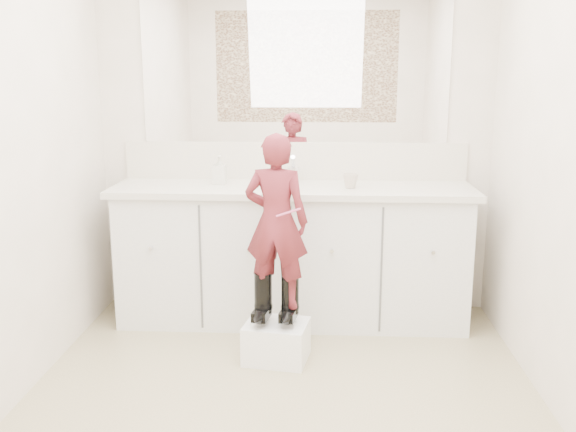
{
  "coord_description": "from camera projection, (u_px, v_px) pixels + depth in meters",
  "views": [
    {
      "loc": [
        0.19,
        -2.78,
        1.59
      ],
      "look_at": [
        -0.0,
        0.74,
        0.8
      ],
      "focal_mm": 40.0,
      "sensor_mm": 36.0,
      "label": 1
    }
  ],
  "objects": [
    {
      "name": "floor",
      "position": [
        280.0,
        413.0,
        3.06
      ],
      "size": [
        3.0,
        3.0,
        0.0
      ],
      "primitive_type": "plane",
      "color": "#8E815D",
      "rests_on": "ground"
    },
    {
      "name": "wall_back",
      "position": [
        295.0,
        133.0,
        4.26
      ],
      "size": [
        2.6,
        0.0,
        2.6
      ],
      "primitive_type": "plane",
      "rotation": [
        1.57,
        0.0,
        0.0
      ],
      "color": "beige",
      "rests_on": "floor"
    },
    {
      "name": "wall_front",
      "position": [
        232.0,
        265.0,
        1.34
      ],
      "size": [
        2.6,
        0.0,
        2.6
      ],
      "primitive_type": "plane",
      "rotation": [
        -1.57,
        0.0,
        0.0
      ],
      "color": "beige",
      "rests_on": "floor"
    },
    {
      "name": "vanity_cabinet",
      "position": [
        292.0,
        256.0,
        4.17
      ],
      "size": [
        2.2,
        0.55,
        0.85
      ],
      "primitive_type": "cube",
      "color": "silver",
      "rests_on": "floor"
    },
    {
      "name": "countertop",
      "position": [
        292.0,
        189.0,
        4.05
      ],
      "size": [
        2.28,
        0.58,
        0.04
      ],
      "primitive_type": "cube",
      "color": "beige",
      "rests_on": "vanity_cabinet"
    },
    {
      "name": "backsplash",
      "position": [
        294.0,
        161.0,
        4.29
      ],
      "size": [
        2.28,
        0.03,
        0.25
      ],
      "primitive_type": "cube",
      "color": "beige",
      "rests_on": "countertop"
    },
    {
      "name": "mirror",
      "position": [
        295.0,
        65.0,
        4.16
      ],
      "size": [
        2.0,
        0.02,
        1.0
      ],
      "primitive_type": "cube",
      "color": "white",
      "rests_on": "wall_back"
    },
    {
      "name": "dot_panel",
      "position": [
        228.0,
        43.0,
        1.25
      ],
      "size": [
        2.0,
        0.01,
        1.2
      ],
      "primitive_type": "cube",
      "color": "#472819",
      "rests_on": "wall_front"
    },
    {
      "name": "faucet",
      "position": [
        294.0,
        175.0,
        4.2
      ],
      "size": [
        0.08,
        0.08,
        0.1
      ],
      "primitive_type": "cylinder",
      "color": "silver",
      "rests_on": "countertop"
    },
    {
      "name": "cup",
      "position": [
        350.0,
        181.0,
        3.98
      ],
      "size": [
        0.11,
        0.11,
        0.09
      ],
      "primitive_type": "imported",
      "rotation": [
        0.0,
        0.0,
        -0.14
      ],
      "color": "#BFAE99",
      "rests_on": "countertop"
    },
    {
      "name": "soap_bottle",
      "position": [
        219.0,
        170.0,
        4.12
      ],
      "size": [
        0.09,
        0.09,
        0.18
      ],
      "primitive_type": "imported",
      "rotation": [
        0.0,
        0.0,
        -0.06
      ],
      "color": "beige",
      "rests_on": "countertop"
    },
    {
      "name": "step_stool",
      "position": [
        277.0,
        341.0,
        3.62
      ],
      "size": [
        0.38,
        0.34,
        0.22
      ],
      "primitive_type": "cube",
      "rotation": [
        0.0,
        0.0,
        -0.16
      ],
      "color": "white",
      "rests_on": "floor"
    },
    {
      "name": "boot_left",
      "position": [
        263.0,
        298.0,
        3.59
      ],
      "size": [
        0.13,
        0.2,
        0.29
      ],
      "primitive_type": null,
      "rotation": [
        0.0,
        0.0,
        -0.16
      ],
      "color": "black",
      "rests_on": "step_stool"
    },
    {
      "name": "boot_right",
      "position": [
        290.0,
        298.0,
        3.58
      ],
      "size": [
        0.13,
        0.2,
        0.29
      ],
      "primitive_type": null,
      "rotation": [
        0.0,
        0.0,
        -0.16
      ],
      "color": "black",
      "rests_on": "step_stool"
    },
    {
      "name": "toddler",
      "position": [
        276.0,
        221.0,
        3.49
      ],
      "size": [
        0.38,
        0.28,
        0.96
      ],
      "primitive_type": "imported",
      "rotation": [
        0.0,
        0.0,
        2.98
      ],
      "color": "#A9343B",
      "rests_on": "step_stool"
    },
    {
      "name": "toothbrush",
      "position": [
        288.0,
        213.0,
        3.39
      ],
      "size": [
        0.14,
        0.03,
        0.06
      ],
      "primitive_type": "cylinder",
      "rotation": [
        0.0,
        1.22,
        -0.16
      ],
      "color": "#E35889",
      "rests_on": "toddler"
    }
  ]
}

